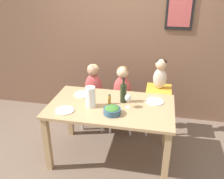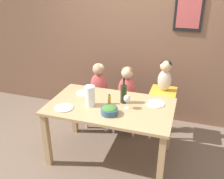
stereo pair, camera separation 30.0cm
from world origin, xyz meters
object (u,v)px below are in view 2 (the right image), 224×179
Objects in this scene: chair_right_highchair at (163,101)px; dinner_plate_back_left at (85,93)px; person_baby_right at (165,73)px; paper_towel_roll at (90,96)px; salad_bowl_large at (109,110)px; dinner_plate_front_left at (64,108)px; dinner_plate_back_right at (155,104)px; person_child_left at (99,81)px; person_child_center at (127,85)px; chair_far_left at (99,103)px; wine_glass_near at (127,99)px; wine_bottle at (124,93)px; chair_far_center at (126,108)px.

chair_right_highchair is 3.33× the size of dinner_plate_back_left.
person_baby_right reaches higher than dinner_plate_back_left.
salad_bowl_large is (0.29, -0.12, -0.08)m from paper_towel_roll.
dinner_plate_front_left is 1.11m from dinner_plate_back_right.
person_child_left is 1.00× the size of person_child_center.
dinner_plate_back_left is 1.00× the size of dinner_plate_back_right.
dinner_plate_front_left is (-0.53, -0.93, 0.02)m from person_child_center.
person_baby_right is 1.42m from dinner_plate_front_left.
dinner_plate_back_right is (0.93, -0.49, 0.02)m from person_child_left.
person_child_center is (0.44, 0.00, 0.00)m from person_child_left.
dinner_plate_back_left is at bearing 139.55° from salad_bowl_large.
dinner_plate_front_left is at bearing -148.36° from paper_towel_roll.
wine_glass_near reaches higher than chair_far_left.
person_child_left is at bearing 117.84° from salad_bowl_large.
person_baby_right is at bearing 85.32° from dinner_plate_back_right.
dinner_plate_back_right is at bearing 11.39° from wine_bottle.
person_baby_right reaches higher than chair_right_highchair.
person_child_left is 0.79m from paper_towel_roll.
chair_far_left is at bearing 131.77° from wine_glass_near.
dinner_plate_front_left is 1.00× the size of dinner_plate_back_left.
dinner_plate_back_left is (-0.02, -0.47, 0.39)m from chair_far_left.
wine_bottle is 0.34m from salad_bowl_large.
chair_right_highchair is 2.94× the size of paper_towel_roll.
salad_bowl_large is at bearing -139.26° from dinner_plate_back_right.
chair_far_left is 1.78× the size of paper_towel_roll.
dinner_plate_back_right is at bearing 20.07° from paper_towel_roll.
person_child_center is at bearing 100.38° from wine_bottle.
salad_bowl_large is 0.90× the size of dinner_plate_back_left.
dinner_plate_back_right is (0.75, 0.27, -0.12)m from paper_towel_roll.
person_baby_right is 2.19× the size of salad_bowl_large.
wine_bottle is 1.60× the size of salad_bowl_large.
chair_right_highchair is at bearing -0.08° from person_child_left.
chair_far_left is 0.61m from dinner_plate_back_left.
salad_bowl_large is 0.64m from dinner_plate_back_left.
wine_bottle is at bearing -126.99° from chair_right_highchair.
wine_glass_near is (0.18, -0.69, 0.51)m from chair_far_center.
dinner_plate_front_left is 1.00× the size of dinner_plate_back_right.
person_child_center reaches higher than chair_far_center.
chair_right_highchair is 1.70× the size of person_baby_right.
chair_far_left is at bearing 87.98° from dinner_plate_back_left.
person_child_center is at bearing 0.17° from chair_far_left.
person_baby_right reaches higher than person_child_left.
paper_towel_roll is at bearing -76.66° from person_child_left.
person_baby_right reaches higher than chair_far_left.
person_child_left is at bearing 87.99° from dinner_plate_back_left.
chair_right_highchair is at bearing -90.00° from person_baby_right.
wine_bottle is at bearing 120.68° from wine_glass_near.
dinner_plate_front_left is (-0.09, -0.92, 0.39)m from chair_far_left.
wine_bottle is 0.15m from wine_glass_near.
dinner_plate_back_right is (0.31, 0.21, -0.12)m from wine_glass_near.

